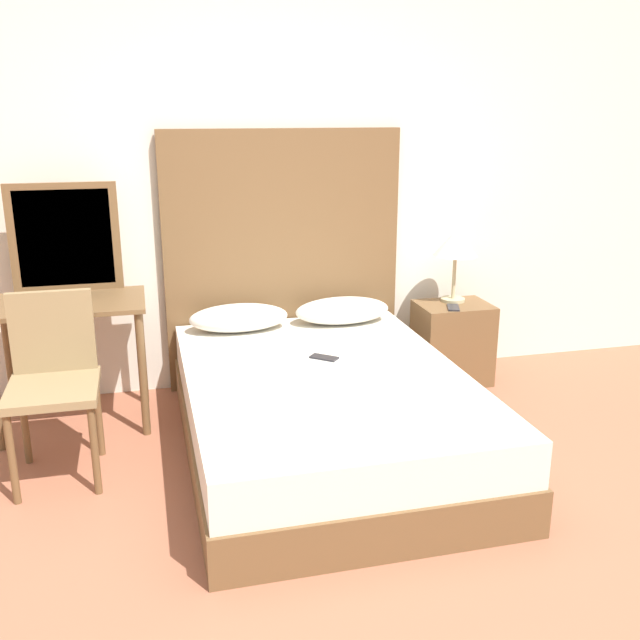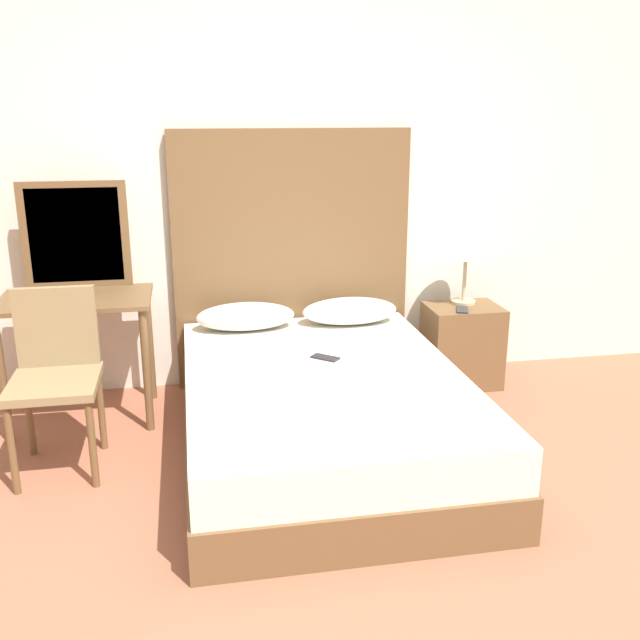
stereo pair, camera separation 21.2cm
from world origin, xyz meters
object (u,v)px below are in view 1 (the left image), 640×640
(nightstand, at_px, (452,343))
(vanity_desk, at_px, (69,324))
(bed, at_px, (325,412))
(chair, at_px, (53,373))
(phone_on_bed, at_px, (324,358))
(phone_on_nightstand, at_px, (453,307))
(table_lamp, at_px, (456,246))

(nightstand, height_order, vanity_desk, vanity_desk)
(vanity_desk, bearing_deg, bed, -27.21)
(vanity_desk, relative_size, chair, 0.93)
(bed, bearing_deg, vanity_desk, 152.79)
(phone_on_bed, relative_size, phone_on_nightstand, 0.96)
(phone_on_nightstand, height_order, vanity_desk, vanity_desk)
(table_lamp, xyz_separation_m, vanity_desk, (-2.36, -0.17, -0.30))
(bed, distance_m, phone_on_bed, 0.31)
(phone_on_bed, distance_m, table_lamp, 1.29)
(phone_on_bed, relative_size, table_lamp, 0.34)
(phone_on_nightstand, xyz_separation_m, chair, (-2.33, -0.55, -0.02))
(bed, xyz_separation_m, chair, (-1.32, 0.12, 0.30))
(chair, bearing_deg, phone_on_nightstand, 13.34)
(vanity_desk, bearing_deg, nightstand, 2.47)
(bed, xyz_separation_m, nightstand, (1.06, 0.76, 0.05))
(phone_on_bed, height_order, vanity_desk, vanity_desk)
(vanity_desk, bearing_deg, phone_on_bed, -18.93)
(vanity_desk, height_order, chair, chair)
(bed, distance_m, nightstand, 1.30)
(bed, bearing_deg, table_lamp, 37.61)
(phone_on_nightstand, bearing_deg, nightstand, 61.76)
(bed, height_order, vanity_desk, vanity_desk)
(bed, height_order, phone_on_bed, phone_on_bed)
(nightstand, xyz_separation_m, chair, (-2.38, -0.64, 0.25))
(phone_on_bed, bearing_deg, bed, -103.37)
(bed, distance_m, table_lamp, 1.52)
(vanity_desk, bearing_deg, phone_on_nightstand, 0.30)
(bed, relative_size, nightstand, 3.87)
(phone_on_nightstand, distance_m, chair, 2.40)
(bed, height_order, table_lamp, table_lamp)
(vanity_desk, xyz_separation_m, chair, (-0.04, -0.54, -0.08))
(phone_on_bed, distance_m, nightstand, 1.17)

